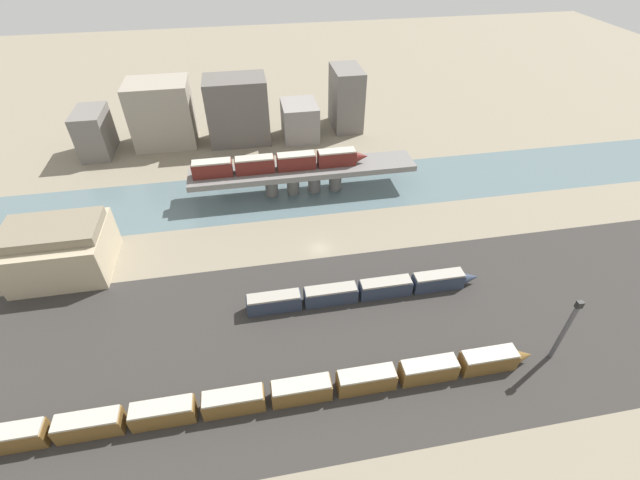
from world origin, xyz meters
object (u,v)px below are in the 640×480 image
Objects in this scene: train_on_bridge at (280,163)px; signal_tower at (565,330)px; train_yard_mid at (364,291)px; warehouse_building at (60,249)px; train_yard_near at (276,395)px.

signal_tower reaches higher than train_on_bridge.
train_yard_mid is 2.47× the size of warehouse_building.
train_yard_near is 4.53× the size of warehouse_building.
signal_tower reaches higher than warehouse_building.
warehouse_building is 93.25m from signal_tower.
warehouse_building is (-39.30, 37.20, 3.43)m from train_yard_near.
train_yard_mid is at bearing -73.44° from train_on_bridge.
train_on_bridge is 2.34× the size of warehouse_building.
train_on_bridge is 0.52× the size of train_yard_near.
warehouse_building is at bearing 136.58° from train_yard_near.
train_yard_near is 6.23× the size of signal_tower.
train_yard_near is 46.48m from signal_tower.
warehouse_building reaches higher than train_on_bridge.
train_on_bridge reaches higher than train_yard_mid.
signal_tower reaches higher than train_yard_mid.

